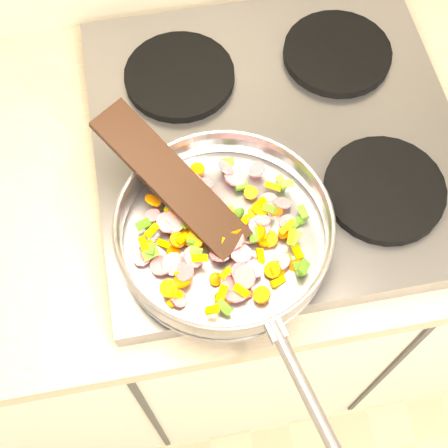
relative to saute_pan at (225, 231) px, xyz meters
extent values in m
cube|color=#939399|center=(0.12, 0.19, -0.07)|extent=(0.60, 0.60, 0.04)
cylinder|color=black|center=(-0.02, 0.05, -0.04)|extent=(0.19, 0.19, 0.02)
cylinder|color=black|center=(0.26, 0.05, -0.04)|extent=(0.19, 0.19, 0.02)
cylinder|color=black|center=(-0.02, 0.33, -0.04)|extent=(0.19, 0.19, 0.02)
cylinder|color=black|center=(0.26, 0.33, -0.04)|extent=(0.19, 0.19, 0.02)
cylinder|color=#9E9EA5|center=(0.00, 0.00, -0.03)|extent=(0.31, 0.31, 0.01)
torus|color=#9E9EA5|center=(0.00, 0.00, 0.00)|extent=(0.36, 0.36, 0.05)
torus|color=#9E9EA5|center=(0.00, 0.00, 0.02)|extent=(0.31, 0.31, 0.01)
cylinder|color=#9E9EA5|center=(0.06, -0.24, 0.02)|extent=(0.06, 0.19, 0.02)
cube|color=#9E9EA5|center=(0.04, -0.16, 0.01)|extent=(0.03, 0.03, 0.02)
cube|color=#518C1E|center=(-0.03, 0.02, -0.01)|extent=(0.02, 0.02, 0.01)
cylinder|color=orange|center=(-0.02, 0.12, -0.01)|extent=(0.03, 0.03, 0.01)
cylinder|color=red|center=(0.01, -0.01, -0.01)|extent=(0.04, 0.04, 0.03)
cylinder|color=orange|center=(-0.05, 0.08, -0.01)|extent=(0.02, 0.02, 0.01)
cube|color=#518C1E|center=(-0.05, 0.03, -0.01)|extent=(0.02, 0.02, 0.02)
cylinder|color=red|center=(0.00, 0.03, -0.01)|extent=(0.03, 0.03, 0.02)
cylinder|color=red|center=(0.01, -0.06, -0.01)|extent=(0.03, 0.03, 0.02)
cube|color=#518C1E|center=(-0.05, 0.00, 0.00)|extent=(0.02, 0.02, 0.01)
cylinder|color=red|center=(0.03, -0.05, -0.02)|extent=(0.04, 0.04, 0.02)
cube|color=#FAC500|center=(-0.03, 0.07, -0.02)|extent=(0.02, 0.02, 0.01)
cylinder|color=red|center=(0.07, 0.10, -0.01)|extent=(0.03, 0.03, 0.02)
cube|color=#FAC500|center=(0.04, -0.04, -0.01)|extent=(0.01, 0.03, 0.02)
cylinder|color=red|center=(0.00, -0.09, -0.02)|extent=(0.05, 0.05, 0.03)
cylinder|color=red|center=(-0.08, 0.10, -0.01)|extent=(0.04, 0.04, 0.01)
cylinder|color=red|center=(0.06, 0.01, 0.00)|extent=(0.03, 0.03, 0.02)
cube|color=#FAC500|center=(-0.12, 0.00, -0.01)|extent=(0.02, 0.03, 0.01)
cube|color=#518C1E|center=(0.09, -0.07, -0.02)|extent=(0.01, 0.02, 0.01)
cube|color=#518C1E|center=(-0.05, -0.02, -0.01)|extent=(0.02, 0.02, 0.02)
cylinder|color=red|center=(0.02, -0.04, -0.01)|extent=(0.04, 0.04, 0.01)
cylinder|color=orange|center=(-0.04, 0.00, 0.00)|extent=(0.04, 0.04, 0.01)
cylinder|color=red|center=(0.03, 0.01, -0.02)|extent=(0.03, 0.03, 0.02)
cylinder|color=orange|center=(-0.03, 0.01, -0.01)|extent=(0.03, 0.03, 0.02)
cube|color=#FAC500|center=(0.06, 0.04, -0.01)|extent=(0.02, 0.02, 0.02)
cube|color=#518C1E|center=(0.01, -0.03, -0.01)|extent=(0.02, 0.03, 0.01)
cylinder|color=red|center=(-0.08, -0.03, -0.02)|extent=(0.05, 0.05, 0.02)
cylinder|color=orange|center=(0.06, -0.06, -0.02)|extent=(0.03, 0.03, 0.02)
cube|color=#FAC500|center=(-0.11, 0.00, -0.02)|extent=(0.02, 0.03, 0.02)
cube|color=#518C1E|center=(-0.12, 0.00, -0.02)|extent=(0.02, 0.02, 0.02)
cube|color=#FAC500|center=(0.06, -0.08, -0.02)|extent=(0.03, 0.02, 0.02)
cylinder|color=red|center=(0.01, -0.05, -0.02)|extent=(0.05, 0.05, 0.02)
cube|color=#FAC500|center=(-0.09, 0.01, -0.02)|extent=(0.02, 0.02, 0.02)
cube|color=#518C1E|center=(-0.02, -0.11, -0.01)|extent=(0.02, 0.03, 0.02)
cylinder|color=red|center=(0.09, 0.04, -0.01)|extent=(0.04, 0.04, 0.02)
cylinder|color=orange|center=(0.09, -0.01, -0.01)|extent=(0.03, 0.03, 0.02)
cylinder|color=red|center=(0.03, 0.09, -0.01)|extent=(0.04, 0.04, 0.02)
cube|color=#518C1E|center=(-0.02, 0.04, -0.02)|extent=(0.02, 0.02, 0.02)
cube|color=#FAC500|center=(0.09, 0.07, -0.01)|extent=(0.03, 0.02, 0.01)
cube|color=#518C1E|center=(-0.07, 0.06, -0.01)|extent=(0.02, 0.02, 0.01)
cube|color=#FAC500|center=(0.09, -0.02, 0.00)|extent=(0.02, 0.03, 0.02)
cylinder|color=red|center=(-0.01, -0.07, -0.02)|extent=(0.03, 0.04, 0.02)
cube|color=#FAC500|center=(-0.04, -0.11, 0.00)|extent=(0.02, 0.02, 0.02)
cube|color=#FAC500|center=(0.09, -0.01, 0.00)|extent=(0.03, 0.02, 0.01)
cube|color=#FAC500|center=(-0.07, -0.04, -0.02)|extent=(0.02, 0.02, 0.02)
cube|color=#FAC500|center=(-0.01, -0.06, -0.01)|extent=(0.02, 0.02, 0.01)
cube|color=#FAC500|center=(-0.08, 0.05, -0.01)|extent=(0.02, 0.02, 0.01)
cylinder|color=orange|center=(0.05, 0.03, -0.01)|extent=(0.03, 0.03, 0.01)
cube|color=#518C1E|center=(-0.11, -0.01, 0.00)|extent=(0.02, 0.02, 0.01)
cube|color=#FAC500|center=(-0.01, -0.02, 0.00)|extent=(0.02, 0.02, 0.02)
cube|color=#518C1E|center=(0.04, 0.08, -0.01)|extent=(0.02, 0.02, 0.01)
cube|color=#518C1E|center=(0.05, 0.02, -0.02)|extent=(0.02, 0.02, 0.01)
cylinder|color=orange|center=(-0.03, 0.01, -0.02)|extent=(0.03, 0.02, 0.02)
cylinder|color=orange|center=(-0.08, -0.01, -0.02)|extent=(0.03, 0.03, 0.02)
cube|color=#FAC500|center=(0.05, 0.00, -0.02)|extent=(0.02, 0.02, 0.02)
cylinder|color=red|center=(-0.07, 0.03, -0.01)|extent=(0.04, 0.04, 0.01)
cylinder|color=red|center=(0.08, 0.05, -0.02)|extent=(0.04, 0.04, 0.01)
cylinder|color=orange|center=(0.01, 0.00, 0.00)|extent=(0.03, 0.03, 0.02)
cylinder|color=red|center=(-0.10, -0.03, -0.02)|extent=(0.05, 0.05, 0.01)
cube|color=#518C1E|center=(0.03, 0.12, -0.01)|extent=(0.02, 0.02, 0.02)
cylinder|color=orange|center=(-0.09, 0.07, 0.00)|extent=(0.03, 0.03, 0.03)
cylinder|color=orange|center=(0.09, -0.06, -0.02)|extent=(0.03, 0.03, 0.02)
cube|color=#FAC500|center=(-0.06, 0.05, -0.01)|extent=(0.02, 0.01, 0.01)
cylinder|color=orange|center=(0.05, -0.01, -0.01)|extent=(0.03, 0.03, 0.02)
cube|color=#518C1E|center=(0.11, 0.06, 0.00)|extent=(0.02, 0.01, 0.01)
cylinder|color=red|center=(-0.02, 0.09, 0.00)|extent=(0.04, 0.04, 0.02)
cylinder|color=red|center=(-0.01, 0.06, -0.01)|extent=(0.03, 0.04, 0.03)
cylinder|color=red|center=(-0.10, 0.05, -0.01)|extent=(0.03, 0.03, 0.01)
cube|color=#FAC500|center=(-0.02, -0.09, 0.00)|extent=(0.02, 0.03, 0.02)
cube|color=#518C1E|center=(0.05, 0.03, -0.02)|extent=(0.02, 0.02, 0.01)
cube|color=#518C1E|center=(0.10, -0.03, -0.01)|extent=(0.03, 0.03, 0.01)
cylinder|color=orange|center=(0.06, -0.02, -0.02)|extent=(0.04, 0.04, 0.02)
cube|color=#FAC500|center=(-0.10, 0.02, 0.00)|extent=(0.02, 0.02, 0.01)
cylinder|color=red|center=(-0.12, -0.01, -0.02)|extent=(0.04, 0.04, 0.01)
cylinder|color=orange|center=(0.08, 0.03, -0.02)|extent=(0.03, 0.03, 0.02)
cylinder|color=orange|center=(-0.07, 0.01, -0.01)|extent=(0.03, 0.03, 0.01)
cylinder|color=red|center=(0.01, -0.07, 0.00)|extent=(0.04, 0.04, 0.03)
cube|color=#FAC500|center=(-0.08, -0.08, -0.02)|extent=(0.03, 0.02, 0.02)
cylinder|color=orange|center=(0.05, 0.06, -0.01)|extent=(0.03, 0.03, 0.01)
cylinder|color=orange|center=(-0.05, 0.01, -0.02)|extent=(0.03, 0.03, 0.01)
cube|color=#518C1E|center=(-0.05, 0.11, 0.00)|extent=(0.02, 0.02, 0.01)
cube|color=#FAC500|center=(-0.04, -0.03, 0.00)|extent=(0.03, 0.02, 0.02)
cylinder|color=orange|center=(0.08, -0.05, -0.02)|extent=(0.03, 0.03, 0.01)
cube|color=#518C1E|center=(0.12, 0.02, -0.01)|extent=(0.01, 0.02, 0.01)
cylinder|color=orange|center=(0.05, -0.02, -0.02)|extent=(0.02, 0.02, 0.01)
cube|color=#518C1E|center=(0.03, 0.04, -0.02)|extent=(0.02, 0.02, 0.02)
cube|color=#FAC500|center=(0.01, -0.09, -0.01)|extent=(0.02, 0.03, 0.02)
cylinder|color=red|center=(0.10, 0.01, -0.02)|extent=(0.03, 0.03, 0.01)
cylinder|color=orange|center=(-0.07, -0.06, -0.01)|extent=(0.04, 0.03, 0.02)
cube|color=#FAC500|center=(0.00, -0.01, -0.02)|extent=(0.02, 0.02, 0.01)
cylinder|color=red|center=(-0.08, -0.08, -0.02)|extent=(0.03, 0.04, 0.03)
cube|color=#FAC500|center=(0.01, 0.03, 0.00)|extent=(0.01, 0.02, 0.01)
cylinder|color=orange|center=(0.06, -0.06, -0.01)|extent=(0.03, 0.03, 0.02)
cube|color=#518C1E|center=(-0.11, 0.03, 0.00)|extent=(0.02, 0.02, 0.01)
cube|color=#518C1E|center=(0.11, 0.01, -0.02)|extent=(0.02, 0.02, 0.01)
cube|color=#518C1E|center=(0.04, -0.01, -0.01)|extent=(0.02, 0.02, 0.01)
cube|color=#FAC500|center=(-0.08, 0.04, -0.02)|extent=(0.03, 0.01, 0.01)
cylinder|color=red|center=(-0.05, -0.03, -0.01)|extent=(0.04, 0.05, 0.03)
cube|color=#FAC500|center=(0.01, 0.01, -0.02)|extent=(0.02, 0.02, 0.01)
cube|color=#FAC500|center=(0.10, -0.04, -0.02)|extent=(0.02, 0.03, 0.02)
cylinder|color=red|center=(-0.01, -0.03, -0.01)|extent=(0.04, 0.04, 0.03)
cube|color=#FAC500|center=(0.05, -0.01, -0.01)|extent=(0.02, 0.02, 0.02)
cube|color=#FAC500|center=(0.01, 0.01, -0.01)|extent=(0.02, 0.02, 0.01)
cylinder|color=red|center=(0.03, -0.06, -0.01)|extent=(0.04, 0.04, 0.01)
cube|color=#FAC500|center=(-0.08, -0.07, -0.01)|extent=(0.01, 0.02, 0.01)
cylinder|color=red|center=(0.07, -0.05, -0.02)|extent=(0.03, 0.03, 0.01)
cube|color=#518C1E|center=(0.00, 0.03, -0.01)|extent=(0.03, 0.03, 0.02)
cylinder|color=red|center=(-0.08, 0.03, -0.01)|extent=(0.04, 0.04, 0.01)
cylinder|color=red|center=(0.02, 0.11, -0.01)|extent=(0.03, 0.04, 0.03)
cylinder|color=orange|center=(0.03, -0.10, -0.01)|extent=(0.03, 0.03, 0.02)
cylinder|color=orange|center=(-0.02, -0.06, -0.02)|extent=(0.03, 0.02, 0.02)
cylinder|color=orange|center=(0.06, 0.03, -0.01)|extent=(0.03, 0.03, 0.01)
cube|color=#FAC500|center=(0.02, -0.03, -0.02)|extent=(0.01, 0.02, 0.01)
cylinder|color=orange|center=(-0.04, 0.06, -0.02)|extent=(0.03, 0.03, 0.01)
cube|color=#518C1E|center=(0.02, 0.04, -0.02)|extent=(0.02, 0.02, 0.02)
cylinder|color=red|center=(-0.04, 0.10, 0.00)|extent=(0.03, 0.04, 0.02)
cylinder|color=red|center=(-0.04, 0.07, -0.02)|extent=(0.04, 0.04, 0.02)
cylinder|color=red|center=(-0.08, 0.04, -0.01)|extent=(0.04, 0.04, 0.01)
cylinder|color=red|center=(-0.03, 0.09, 0.00)|extent=(0.03, 0.03, 0.02)
cube|color=#518C1E|center=(0.07, 0.03, 0.00)|extent=(0.02, 0.02, 0.02)
cube|color=#518C1E|center=(0.10, -0.07, 0.00)|extent=(0.02, 0.03, 0.02)
cube|color=#518C1E|center=(-0.02, 0.05, -0.01)|extent=(0.02, 0.02, 0.02)
cylinder|color=red|center=(0.05, 0.00, -0.01)|extent=(0.04, 0.04, 0.01)
cube|color=#518C1E|center=(0.10, 0.07, -0.01)|extent=(0.02, 0.03, 0.01)
cylinder|color=red|center=(0.01, -0.09, -0.02)|extent=(0.04, 0.03, 0.02)
cube|color=#518C1E|center=(0.10, 0.07, -0.02)|extent=(0.01, 0.02, 0.02)
cube|color=#FAC500|center=(0.03, 0.02, -0.01)|extent=(0.02, 0.02, 0.02)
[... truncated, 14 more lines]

